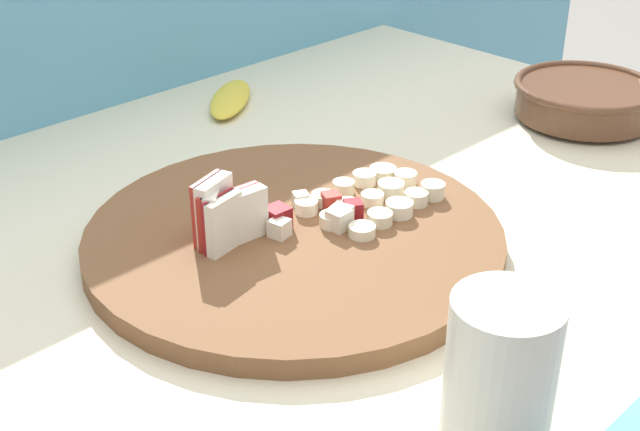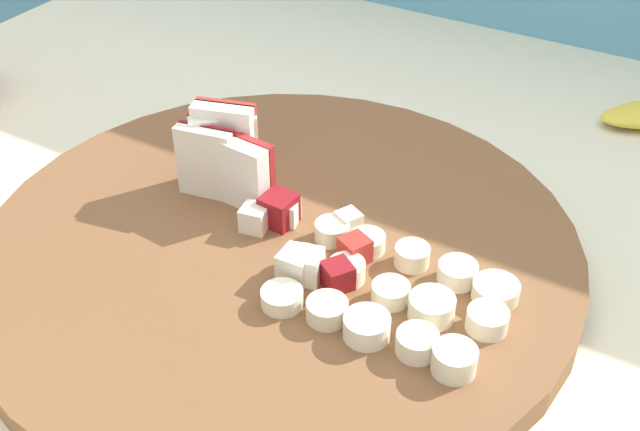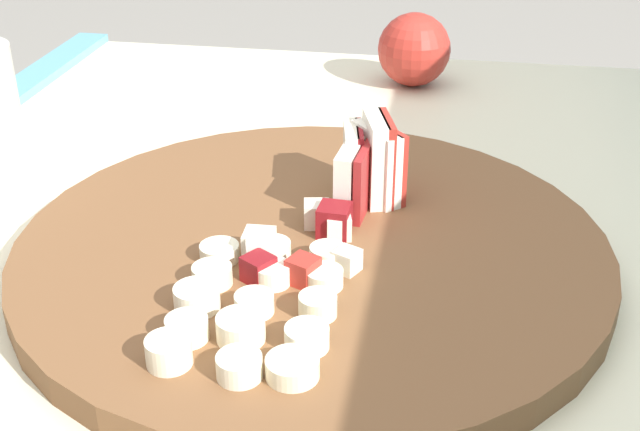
# 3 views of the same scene
# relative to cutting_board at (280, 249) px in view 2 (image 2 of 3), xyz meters

# --- Properties ---
(tile_backsplash) EXTENTS (2.40, 0.04, 1.24)m
(tile_backsplash) POSITION_rel_cutting_board_xyz_m (0.07, 0.47, -0.27)
(tile_backsplash) COLOR #5BA3C1
(tile_backsplash) RESTS_ON ground
(cutting_board) EXTENTS (0.41, 0.41, 0.02)m
(cutting_board) POSITION_rel_cutting_board_xyz_m (0.00, 0.00, 0.00)
(cutting_board) COLOR brown
(cutting_board) RESTS_ON tiled_countertop
(apple_wedge_fan) EXTENTS (0.07, 0.05, 0.06)m
(apple_wedge_fan) POSITION_rel_cutting_board_xyz_m (-0.06, 0.03, 0.04)
(apple_wedge_fan) COLOR #A32323
(apple_wedge_fan) RESTS_ON cutting_board
(apple_dice_pile) EXTENTS (0.10, 0.08, 0.02)m
(apple_dice_pile) POSITION_rel_cutting_board_xyz_m (0.02, -0.00, 0.02)
(apple_dice_pile) COLOR #EFE5CC
(apple_dice_pile) RESTS_ON cutting_board
(banana_slice_rows) EXTENTS (0.15, 0.10, 0.02)m
(banana_slice_rows) POSITION_rel_cutting_board_xyz_m (0.10, -0.02, 0.02)
(banana_slice_rows) COLOR #F4EAC6
(banana_slice_rows) RESTS_ON cutting_board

